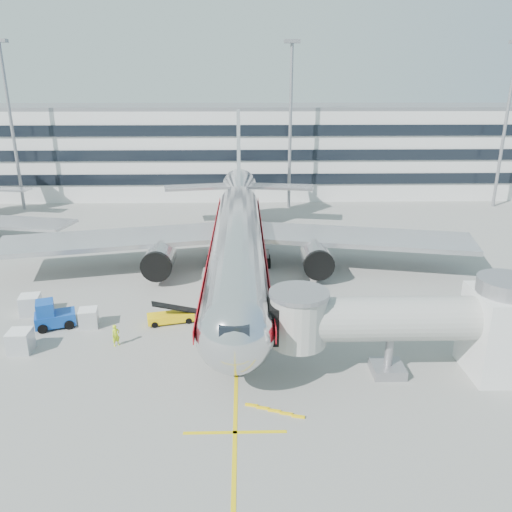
{
  "coord_description": "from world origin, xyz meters",
  "views": [
    {
      "loc": [
        0.6,
        -37.96,
        18.99
      ],
      "look_at": [
        1.72,
        5.79,
        4.0
      ],
      "focal_mm": 35.0,
      "sensor_mm": 36.0,
      "label": 1
    }
  ],
  "objects_px": {
    "belt_loader": "(171,316)",
    "main_jet": "(238,236)",
    "ramp_worker": "(116,335)",
    "cargo_container_front": "(20,341)",
    "cargo_container_left": "(31,305)",
    "cargo_container_right": "(89,318)",
    "baggage_tug": "(52,316)"
  },
  "relations": [
    {
      "from": "cargo_container_right",
      "to": "ramp_worker",
      "type": "height_order",
      "value": "ramp_worker"
    },
    {
      "from": "main_jet",
      "to": "ramp_worker",
      "type": "relative_size",
      "value": 29.45
    },
    {
      "from": "belt_loader",
      "to": "cargo_container_right",
      "type": "bearing_deg",
      "value": -174.71
    },
    {
      "from": "cargo_container_left",
      "to": "cargo_container_right",
      "type": "relative_size",
      "value": 1.13
    },
    {
      "from": "ramp_worker",
      "to": "belt_loader",
      "type": "bearing_deg",
      "value": 5.47
    },
    {
      "from": "cargo_container_left",
      "to": "ramp_worker",
      "type": "xyz_separation_m",
      "value": [
        8.79,
        -5.81,
        -0.02
      ]
    },
    {
      "from": "ramp_worker",
      "to": "baggage_tug",
      "type": "bearing_deg",
      "value": 110.07
    },
    {
      "from": "baggage_tug",
      "to": "cargo_container_right",
      "type": "distance_m",
      "value": 2.97
    },
    {
      "from": "cargo_container_right",
      "to": "cargo_container_front",
      "type": "distance_m",
      "value": 5.6
    },
    {
      "from": "cargo_container_front",
      "to": "belt_loader",
      "type": "bearing_deg",
      "value": 23.62
    },
    {
      "from": "baggage_tug",
      "to": "ramp_worker",
      "type": "bearing_deg",
      "value": -28.61
    },
    {
      "from": "belt_loader",
      "to": "baggage_tug",
      "type": "bearing_deg",
      "value": -176.27
    },
    {
      "from": "belt_loader",
      "to": "baggage_tug",
      "type": "height_order",
      "value": "baggage_tug"
    },
    {
      "from": "main_jet",
      "to": "belt_loader",
      "type": "height_order",
      "value": "main_jet"
    },
    {
      "from": "belt_loader",
      "to": "main_jet",
      "type": "bearing_deg",
      "value": 63.76
    },
    {
      "from": "cargo_container_left",
      "to": "cargo_container_right",
      "type": "height_order",
      "value": "cargo_container_left"
    },
    {
      "from": "main_jet",
      "to": "ramp_worker",
      "type": "xyz_separation_m",
      "value": [
        -9.27,
        -15.29,
        -3.37
      ]
    },
    {
      "from": "belt_loader",
      "to": "ramp_worker",
      "type": "xyz_separation_m",
      "value": [
        -3.65,
        -3.89,
        0.31
      ]
    },
    {
      "from": "main_jet",
      "to": "cargo_container_front",
      "type": "distance_m",
      "value": 23.03
    },
    {
      "from": "ramp_worker",
      "to": "cargo_container_front",
      "type": "bearing_deg",
      "value": 144.75
    },
    {
      "from": "cargo_container_right",
      "to": "baggage_tug",
      "type": "bearing_deg",
      "value": -179.83
    },
    {
      "from": "belt_loader",
      "to": "cargo_container_front",
      "type": "xyz_separation_m",
      "value": [
        -10.58,
        -4.63,
        0.31
      ]
    },
    {
      "from": "main_jet",
      "to": "cargo_container_right",
      "type": "distance_m",
      "value": 17.53
    },
    {
      "from": "belt_loader",
      "to": "cargo_container_left",
      "type": "relative_size",
      "value": 2.17
    },
    {
      "from": "baggage_tug",
      "to": "ramp_worker",
      "type": "distance_m",
      "value": 6.81
    },
    {
      "from": "main_jet",
      "to": "belt_loader",
      "type": "bearing_deg",
      "value": -116.24
    },
    {
      "from": "baggage_tug",
      "to": "cargo_container_left",
      "type": "height_order",
      "value": "baggage_tug"
    },
    {
      "from": "belt_loader",
      "to": "ramp_worker",
      "type": "relative_size",
      "value": 2.42
    },
    {
      "from": "belt_loader",
      "to": "cargo_container_right",
      "type": "relative_size",
      "value": 2.46
    },
    {
      "from": "ramp_worker",
      "to": "cargo_container_right",
      "type": "bearing_deg",
      "value": 91.44
    },
    {
      "from": "cargo_container_front",
      "to": "cargo_container_left",
      "type": "bearing_deg",
      "value": 105.83
    },
    {
      "from": "ramp_worker",
      "to": "cargo_container_left",
      "type": "bearing_deg",
      "value": 105.17
    }
  ]
}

